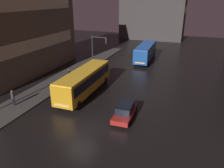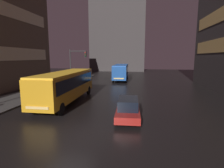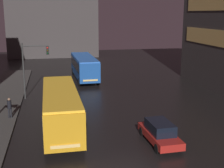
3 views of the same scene
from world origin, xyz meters
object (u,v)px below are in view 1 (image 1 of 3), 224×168
(bus_near, at_px, (85,80))
(pedestrian_near, at_px, (69,74))
(car_taxi, at_px, (125,111))
(pedestrian_mid, at_px, (13,97))
(traffic_light_main, at_px, (97,47))
(bus_far, at_px, (145,51))

(bus_near, height_order, pedestrian_near, bus_near)
(car_taxi, relative_size, pedestrian_mid, 2.48)
(pedestrian_near, relative_size, traffic_light_main, 0.30)
(bus_near, xyz_separation_m, traffic_light_main, (-2.48, 9.70, 2.00))
(bus_near, xyz_separation_m, pedestrian_near, (-4.19, 3.13, -0.77))
(pedestrian_near, xyz_separation_m, pedestrian_mid, (-1.75, -9.13, 0.08))
(pedestrian_mid, bearing_deg, bus_far, -179.54)
(bus_far, relative_size, car_taxi, 2.29)
(bus_far, xyz_separation_m, car_taxi, (2.82, -22.34, -1.15))
(pedestrian_near, height_order, pedestrian_mid, pedestrian_mid)
(pedestrian_mid, bearing_deg, bus_near, 157.55)
(bus_near, bearing_deg, pedestrian_near, -37.48)
(car_taxi, distance_m, pedestrian_mid, 12.70)
(pedestrian_near, bearing_deg, bus_near, -116.49)
(car_taxi, relative_size, traffic_light_main, 0.78)
(bus_far, height_order, pedestrian_mid, bus_far)
(bus_near, xyz_separation_m, bus_far, (3.78, 18.33, -0.00))
(traffic_light_main, bearing_deg, pedestrian_near, -104.58)
(bus_far, height_order, car_taxi, bus_far)
(pedestrian_mid, bearing_deg, pedestrian_near, -168.61)
(traffic_light_main, bearing_deg, car_taxi, -56.48)
(bus_far, distance_m, car_taxi, 22.54)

